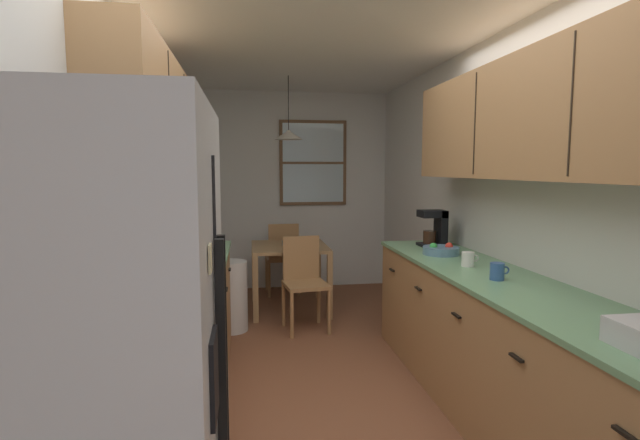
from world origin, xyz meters
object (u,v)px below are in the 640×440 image
object	(u,v)px
dining_table	(289,256)
dining_chair_far	(283,255)
dining_chair_near	(304,278)
mug_by_coffeemaker	(468,259)
storage_canister	(161,276)
fruit_bowl	(441,250)
stove_range	(142,421)
trash_bin	(231,296)
microwave_over_range	(101,142)
mug_spare	(497,271)
refrigerator	(94,418)
coffee_maker	(435,227)
table_serving_bowl	(291,243)

from	to	relation	value
dining_table	dining_chair_far	bearing A→B (deg)	92.51
dining_chair_near	mug_by_coffeemaker	xyz separation A→B (m)	(0.95, -1.52, 0.45)
storage_canister	fruit_bowl	size ratio (longest dim) A/B	0.58
stove_range	trash_bin	size ratio (longest dim) A/B	1.61
dining_table	dining_chair_near	bearing A→B (deg)	-82.44
microwave_over_range	fruit_bowl	xyz separation A→B (m)	(2.07, 1.42, -0.74)
dining_chair_near	mug_spare	xyz separation A→B (m)	(0.95, -1.92, 0.45)
stove_range	mug_spare	bearing A→B (deg)	16.00
refrigerator	microwave_over_range	size ratio (longest dim) A/B	2.92
trash_bin	coffee_maker	distance (m)	2.03
dining_chair_far	fruit_bowl	distance (m)	2.61
dining_chair_near	coffee_maker	distance (m)	1.38
stove_range	table_serving_bowl	bearing A→B (deg)	73.27
dining_chair_near	storage_canister	bearing A→B (deg)	-117.91
dining_table	mug_by_coffeemaker	xyz separation A→B (m)	(1.04, -2.17, 0.34)
refrigerator	mug_spare	world-z (taller)	refrigerator
trash_bin	storage_canister	xyz separation A→B (m)	(-0.30, -1.93, 0.64)
dining_chair_near	dining_table	bearing A→B (deg)	97.56
microwave_over_range	mug_by_coffeemaker	bearing A→B (deg)	24.81
refrigerator	mug_by_coffeemaker	world-z (taller)	refrigerator
storage_canister	coffee_maker	world-z (taller)	coffee_maker
dining_chair_near	mug_spare	distance (m)	2.19
storage_canister	mug_spare	size ratio (longest dim) A/B	1.34
dining_chair_near	mug_by_coffeemaker	world-z (taller)	mug_by_coffeemaker
mug_spare	fruit_bowl	bearing A→B (deg)	89.50
dining_table	stove_range	bearing A→B (deg)	-106.33
dining_chair_near	dining_chair_far	world-z (taller)	same
trash_bin	mug_by_coffeemaker	world-z (taller)	mug_by_coffeemaker
stove_range	dining_chair_far	distance (m)	3.87
refrigerator	table_serving_bowl	distance (m)	3.93
mug_by_coffeemaker	table_serving_bowl	xyz separation A→B (m)	(-1.02, 2.15, -0.20)
storage_canister	coffee_maker	bearing A→B (deg)	30.84
trash_bin	storage_canister	distance (m)	2.05
stove_range	coffee_maker	size ratio (longest dim) A/B	3.54
refrigerator	coffee_maker	bearing A→B (deg)	51.34
dining_chair_near	coffee_maker	xyz separation A→B (m)	(1.07, -0.66, 0.56)
mug_by_coffeemaker	mug_spare	distance (m)	0.40
stove_range	mug_spare	size ratio (longest dim) A/B	9.06
trash_bin	stove_range	bearing A→B (deg)	-96.69
fruit_bowl	mug_by_coffeemaker	bearing A→B (deg)	-89.94
refrigerator	dining_table	xyz separation A→B (m)	(0.88, 3.84, -0.26)
refrigerator	stove_range	bearing A→B (deg)	92.84
refrigerator	fruit_bowl	world-z (taller)	refrigerator
dining_chair_far	mug_by_coffeemaker	distance (m)	3.04
microwave_over_range	mug_spare	world-z (taller)	microwave_over_range
dining_table	coffee_maker	size ratio (longest dim) A/B	2.80
refrigerator	mug_spare	xyz separation A→B (m)	(1.91, 1.28, 0.08)
dining_chair_far	coffee_maker	bearing A→B (deg)	-58.83
dining_table	mug_spare	xyz separation A→B (m)	(1.03, -2.57, 0.34)
dining_chair_near	table_serving_bowl	world-z (taller)	dining_chair_near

